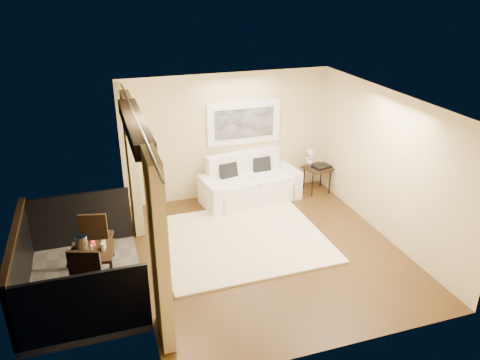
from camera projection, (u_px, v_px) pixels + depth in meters
floor at (269, 250)px, 8.34m from camera, size 5.00×5.00×0.00m
room_shell at (135, 125)px, 6.72m from camera, size 5.00×6.40×5.00m
balcony at (72, 276)px, 7.33m from camera, size 1.81×2.60×1.17m
curtains at (143, 199)px, 7.20m from camera, size 0.16×4.80×2.64m
artwork at (244, 123)px, 9.93m from camera, size 1.62×0.07×0.92m
rug at (241, 239)px, 8.65m from camera, size 3.04×2.66×0.04m
sofa at (249, 184)px, 10.12m from camera, size 2.20×1.18×1.01m
side_table at (317, 170)px, 10.42m from camera, size 0.65×0.65×0.58m
tray at (322, 166)px, 10.38m from camera, size 0.44×0.37×0.05m
orchid at (310, 157)px, 10.37m from camera, size 0.27×0.23×0.44m
bistro_table at (92, 256)px, 6.98m from camera, size 0.71×0.71×0.74m
balcony_chair_far at (96, 235)px, 7.65m from camera, size 0.54×0.54×1.03m
balcony_chair_near at (85, 283)px, 6.44m from camera, size 0.59×0.59×1.06m
ice_bucket at (81, 242)px, 6.99m from camera, size 0.18×0.18×0.20m
candle at (93, 243)px, 7.08m from camera, size 0.06×0.06×0.07m
vase at (92, 251)px, 6.79m from camera, size 0.04×0.04×0.18m
glass_a at (103, 247)px, 6.94m from camera, size 0.06×0.06×0.12m
glass_b at (104, 244)px, 7.00m from camera, size 0.06×0.06×0.12m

